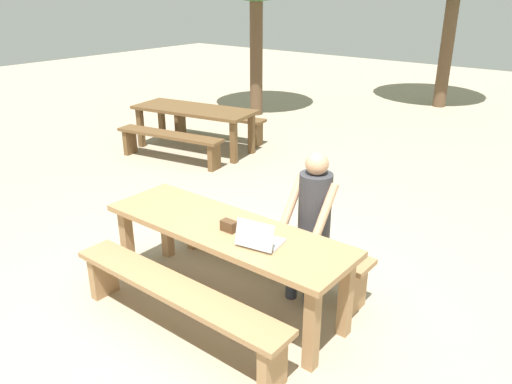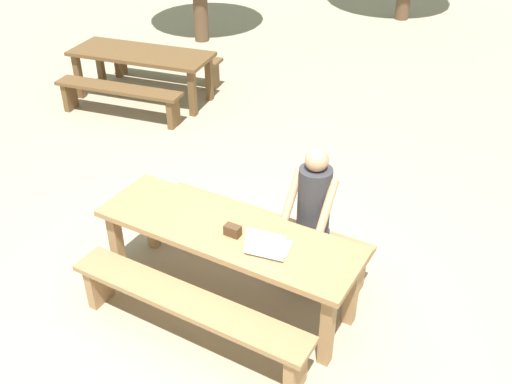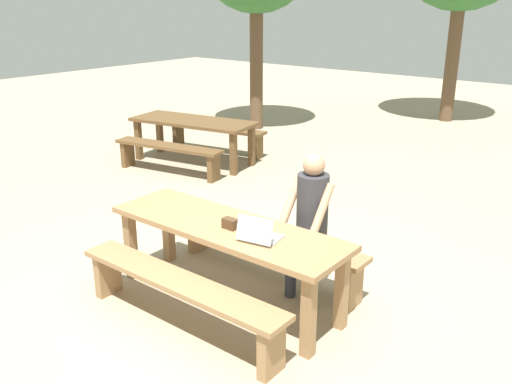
{
  "view_description": "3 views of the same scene",
  "coord_description": "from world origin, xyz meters",
  "px_view_note": "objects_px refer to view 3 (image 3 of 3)",
  "views": [
    {
      "loc": [
        2.45,
        -2.7,
        2.53
      ],
      "look_at": [
        0.12,
        0.25,
        0.97
      ],
      "focal_mm": 35.15,
      "sensor_mm": 36.0,
      "label": 1
    },
    {
      "loc": [
        2.01,
        -3.06,
        3.46
      ],
      "look_at": [
        0.12,
        0.25,
        0.97
      ],
      "focal_mm": 40.35,
      "sensor_mm": 36.0,
      "label": 2
    },
    {
      "loc": [
        2.87,
        -3.22,
        2.54
      ],
      "look_at": [
        0.12,
        0.25,
        0.97
      ],
      "focal_mm": 38.72,
      "sensor_mm": 36.0,
      "label": 3
    }
  ],
  "objects_px": {
    "person_seated": "(310,216)",
    "small_pouch": "(230,224)",
    "laptop": "(259,234)",
    "picnic_table_mid": "(193,126)",
    "picnic_table_front": "(227,236)"
  },
  "relations": [
    {
      "from": "laptop",
      "to": "small_pouch",
      "type": "relative_size",
      "value": 2.7
    },
    {
      "from": "picnic_table_front",
      "to": "small_pouch",
      "type": "xyz_separation_m",
      "value": [
        0.08,
        -0.04,
        0.15
      ]
    },
    {
      "from": "small_pouch",
      "to": "picnic_table_mid",
      "type": "height_order",
      "value": "small_pouch"
    },
    {
      "from": "person_seated",
      "to": "picnic_table_mid",
      "type": "height_order",
      "value": "person_seated"
    },
    {
      "from": "picnic_table_front",
      "to": "picnic_table_mid",
      "type": "distance_m",
      "value": 4.4
    },
    {
      "from": "laptop",
      "to": "picnic_table_mid",
      "type": "bearing_deg",
      "value": -49.05
    },
    {
      "from": "picnic_table_mid",
      "to": "person_seated",
      "type": "bearing_deg",
      "value": -42.4
    },
    {
      "from": "laptop",
      "to": "picnic_table_mid",
      "type": "relative_size",
      "value": 0.16
    },
    {
      "from": "laptop",
      "to": "person_seated",
      "type": "xyz_separation_m",
      "value": [
        0.07,
        0.62,
        -0.03
      ]
    },
    {
      "from": "small_pouch",
      "to": "person_seated",
      "type": "bearing_deg",
      "value": 55.29
    },
    {
      "from": "person_seated",
      "to": "small_pouch",
      "type": "bearing_deg",
      "value": -124.71
    },
    {
      "from": "picnic_table_front",
      "to": "person_seated",
      "type": "relative_size",
      "value": 1.69
    },
    {
      "from": "picnic_table_front",
      "to": "small_pouch",
      "type": "distance_m",
      "value": 0.17
    },
    {
      "from": "laptop",
      "to": "person_seated",
      "type": "distance_m",
      "value": 0.63
    },
    {
      "from": "picnic_table_mid",
      "to": "laptop",
      "type": "bearing_deg",
      "value": -49.17
    }
  ]
}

